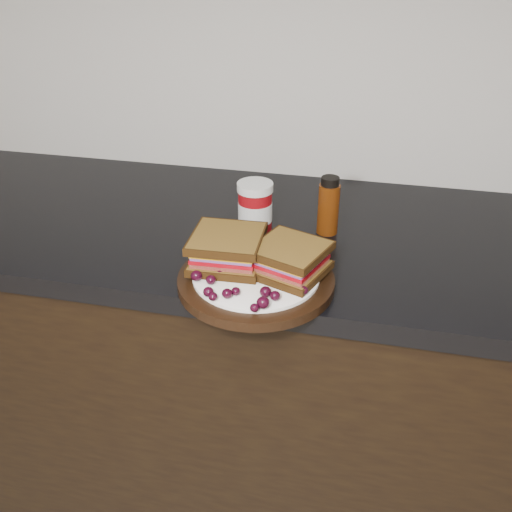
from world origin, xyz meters
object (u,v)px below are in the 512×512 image
Objects in this scene: oil_bottle at (329,205)px; sandwich_left at (227,249)px; plate at (256,281)px; condiment_jar at (255,208)px.

sandwich_left is at bearing -127.41° from oil_bottle.
plate is 0.08m from sandwich_left.
sandwich_left is at bearing 157.21° from plate.
oil_bottle is (0.15, 0.03, 0.01)m from condiment_jar.
condiment_jar is (0.01, 0.18, 0.00)m from sandwich_left.
oil_bottle reaches higher than plate.
sandwich_left is at bearing -93.44° from condiment_jar.
sandwich_left is 0.18m from condiment_jar.
sandwich_left is 1.03× the size of oil_bottle.
oil_bottle is (0.16, 0.21, 0.01)m from sandwich_left.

